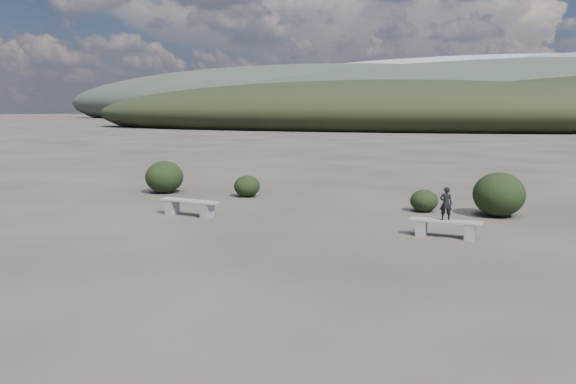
% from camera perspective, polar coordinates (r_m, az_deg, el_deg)
% --- Properties ---
extents(ground, '(1200.00, 1200.00, 0.00)m').
position_cam_1_polar(ground, '(11.34, -6.20, -7.89)').
color(ground, '#322C27').
rests_on(ground, ground).
extents(bench_left, '(2.00, 0.57, 0.49)m').
position_cam_1_polar(bench_left, '(17.16, -10.00, -1.44)').
color(bench_left, gray).
rests_on(bench_left, ground).
extents(bench_right, '(1.77, 0.37, 0.44)m').
position_cam_1_polar(bench_right, '(14.57, 15.69, -3.45)').
color(bench_right, gray).
rests_on(bench_right, ground).
extents(seated_person, '(0.34, 0.26, 0.84)m').
position_cam_1_polar(seated_person, '(14.47, 15.75, -1.13)').
color(seated_person, black).
rests_on(seated_person, bench_right).
extents(shrub_a, '(0.97, 0.97, 0.79)m').
position_cam_1_polar(shrub_a, '(20.79, -4.19, 0.60)').
color(shrub_a, black).
rests_on(shrub_a, ground).
extents(shrub_c, '(0.87, 0.87, 0.70)m').
position_cam_1_polar(shrub_c, '(18.14, 13.66, -0.87)').
color(shrub_c, black).
rests_on(shrub_c, ground).
extents(shrub_d, '(1.52, 1.52, 1.33)m').
position_cam_1_polar(shrub_d, '(17.96, 20.64, -0.24)').
color(shrub_d, black).
rests_on(shrub_d, ground).
extents(shrub_f, '(1.46, 1.46, 1.24)m').
position_cam_1_polar(shrub_f, '(22.24, -12.45, 1.50)').
color(shrub_f, black).
rests_on(shrub_f, ground).
extents(mountain_ridges, '(500.00, 400.00, 56.00)m').
position_cam_1_polar(mountain_ridges, '(348.87, 21.25, 8.90)').
color(mountain_ridges, black).
rests_on(mountain_ridges, ground).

